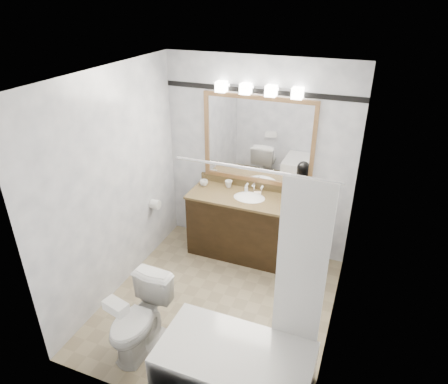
{
  "coord_description": "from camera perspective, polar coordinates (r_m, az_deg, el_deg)",
  "views": [
    {
      "loc": [
        1.32,
        -3.15,
        3.15
      ],
      "look_at": [
        -0.07,
        0.35,
        1.23
      ],
      "focal_mm": 32.0,
      "sensor_mm": 36.0,
      "label": 1
    }
  ],
  "objects": [
    {
      "name": "vanity",
      "position": [
        5.14,
        3.5,
        -4.79
      ],
      "size": [
        1.53,
        0.58,
        0.97
      ],
      "color": "black",
      "rests_on": "ground"
    },
    {
      "name": "vanity_light_bar",
      "position": [
        4.68,
        4.94,
        14.41
      ],
      "size": [
        1.02,
        0.14,
        0.12
      ],
      "color": "silver",
      "rests_on": "room"
    },
    {
      "name": "bathtub",
      "position": [
        3.73,
        2.01,
        -23.33
      ],
      "size": [
        1.3,
        0.75,
        1.96
      ],
      "color": "white",
      "rests_on": "ground"
    },
    {
      "name": "cup_left",
      "position": [
        5.22,
        -2.89,
        1.32
      ],
      "size": [
        0.13,
        0.13,
        0.08
      ],
      "primitive_type": "imported",
      "rotation": [
        0.0,
        0.0,
        -0.4
      ],
      "color": "white",
      "rests_on": "vanity"
    },
    {
      "name": "tp_roll",
      "position": [
        5.16,
        -9.79,
        -1.75
      ],
      "size": [
        0.11,
        0.12,
        0.12
      ],
      "primitive_type": "cylinder",
      "rotation": [
        0.0,
        1.57,
        0.0
      ],
      "color": "white",
      "rests_on": "room"
    },
    {
      "name": "soap_bottle_a",
      "position": [
        5.06,
        3.2,
        0.55
      ],
      "size": [
        0.05,
        0.06,
        0.09
      ],
      "primitive_type": "imported",
      "rotation": [
        0.0,
        0.0,
        0.41
      ],
      "color": "white",
      "rests_on": "vanity"
    },
    {
      "name": "room",
      "position": [
        3.91,
        -0.92,
        -2.05
      ],
      "size": [
        2.42,
        2.62,
        2.52
      ],
      "color": "#998967",
      "rests_on": "ground"
    },
    {
      "name": "mirror",
      "position": [
        4.91,
        4.84,
        7.31
      ],
      "size": [
        1.4,
        0.04,
        1.1
      ],
      "color": "#A4774A",
      "rests_on": "room"
    },
    {
      "name": "tissue_box",
      "position": [
        3.6,
        -15.2,
        -15.52
      ],
      "size": [
        0.24,
        0.17,
        0.09
      ],
      "primitive_type": "cube",
      "rotation": [
        0.0,
        0.0,
        -0.24
      ],
      "color": "white",
      "rests_on": "toilet"
    },
    {
      "name": "coffee_maker",
      "position": [
        4.76,
        10.07,
        0.29
      ],
      "size": [
        0.19,
        0.24,
        0.37
      ],
      "rotation": [
        0.0,
        0.0,
        -0.19
      ],
      "color": "black",
      "rests_on": "vanity"
    },
    {
      "name": "cup_right",
      "position": [
        5.17,
        0.66,
        1.18
      ],
      "size": [
        0.1,
        0.1,
        0.09
      ],
      "primitive_type": "imported",
      "rotation": [
        0.0,
        0.0,
        -0.01
      ],
      "color": "white",
      "rests_on": "vanity"
    },
    {
      "name": "toilet",
      "position": [
        4.04,
        -12.06,
        -17.37
      ],
      "size": [
        0.44,
        0.73,
        0.72
      ],
      "primitive_type": "imported",
      "rotation": [
        0.0,
        0.0,
        -0.04
      ],
      "color": "white",
      "rests_on": "ground"
    },
    {
      "name": "accent_stripe",
      "position": [
        4.75,
        5.17,
        14.18
      ],
      "size": [
        2.4,
        0.01,
        0.06
      ],
      "primitive_type": "cube",
      "color": "black",
      "rests_on": "room"
    },
    {
      "name": "soap_bar",
      "position": [
        5.02,
        4.79,
        -0.17
      ],
      "size": [
        0.1,
        0.08,
        0.03
      ],
      "primitive_type": "cube",
      "rotation": [
        0.0,
        0.0,
        0.28
      ],
      "color": "beige",
      "rests_on": "vanity"
    }
  ]
}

